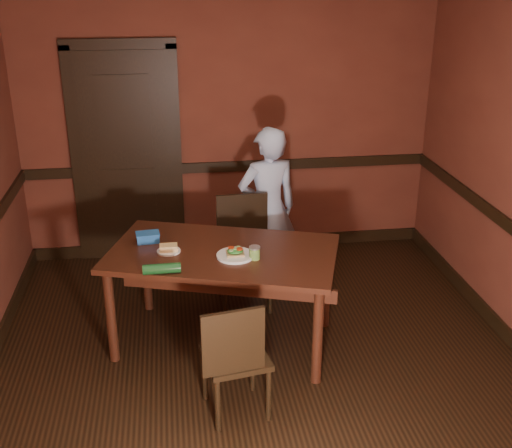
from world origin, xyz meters
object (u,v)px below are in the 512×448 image
object	(u,v)px
chair_far	(244,255)
sandwich_plate	(235,254)
chair_near	(236,355)
person	(268,209)
sauce_jar	(255,253)
food_tub	(148,237)
cheese_saucer	(169,249)
dining_table	(224,297)

from	to	relation	value
chair_far	sandwich_plate	bearing A→B (deg)	-104.39
chair_near	person	size ratio (longest dim) A/B	0.57
person	sandwich_plate	size ratio (longest dim) A/B	5.41
sandwich_plate	sauce_jar	xyz separation A→B (m)	(0.14, -0.06, 0.03)
person	sandwich_plate	world-z (taller)	person
food_tub	chair_near	bearing A→B (deg)	-68.78
cheese_saucer	sauce_jar	bearing A→B (deg)	-18.76
chair_near	sandwich_plate	world-z (taller)	same
chair_near	person	distance (m)	1.85
chair_far	cheese_saucer	distance (m)	0.89
dining_table	person	size ratio (longest dim) A/B	1.12
dining_table	sandwich_plate	bearing A→B (deg)	-34.80
sauce_jar	cheese_saucer	bearing A→B (deg)	161.24
sauce_jar	chair_far	bearing A→B (deg)	89.16
sandwich_plate	dining_table	bearing A→B (deg)	127.08
chair_far	chair_near	world-z (taller)	chair_far
person	chair_near	bearing A→B (deg)	63.30
sandwich_plate	food_tub	bearing A→B (deg)	150.69
cheese_saucer	dining_table	bearing A→B (deg)	-6.18
chair_near	person	world-z (taller)	person
sauce_jar	cheese_saucer	world-z (taller)	sauce_jar
chair_near	dining_table	bearing A→B (deg)	-99.97
dining_table	food_tub	bearing A→B (deg)	174.01
chair_far	sauce_jar	size ratio (longest dim) A/B	9.80
sauce_jar	cheese_saucer	xyz separation A→B (m)	(-0.62, 0.21, -0.03)
sandwich_plate	cheese_saucer	size ratio (longest dim) A/B	1.57
food_tub	sauce_jar	bearing A→B (deg)	-34.10
cheese_saucer	chair_near	bearing A→B (deg)	-65.55
sandwich_plate	sauce_jar	size ratio (longest dim) A/B	2.85
person	sauce_jar	world-z (taller)	person
dining_table	sandwich_plate	distance (m)	0.44
sandwich_plate	cheese_saucer	distance (m)	0.51
dining_table	cheese_saucer	xyz separation A→B (m)	(-0.40, 0.04, 0.42)
sauce_jar	chair_near	bearing A→B (deg)	-107.90
cheese_saucer	food_tub	bearing A→B (deg)	127.20
dining_table	cheese_saucer	bearing A→B (deg)	-168.07
dining_table	chair_near	world-z (taller)	chair_near
sauce_jar	dining_table	bearing A→B (deg)	142.69
cheese_saucer	sandwich_plate	bearing A→B (deg)	-17.62
person	food_tub	world-z (taller)	person
sandwich_plate	cheese_saucer	bearing A→B (deg)	162.38
dining_table	chair_far	distance (m)	0.62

